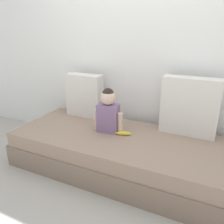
# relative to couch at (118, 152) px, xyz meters

# --- Properties ---
(ground_plane) EXTENTS (12.00, 12.00, 0.00)m
(ground_plane) POSITION_rel_couch_xyz_m (0.00, 0.00, -0.19)
(ground_plane) COLOR #B2ADA3
(back_wall) EXTENTS (5.45, 0.10, 2.39)m
(back_wall) POSITION_rel_couch_xyz_m (0.00, 0.59, 1.00)
(back_wall) COLOR white
(back_wall) RESTS_ON ground
(couch) EXTENTS (2.25, 0.93, 0.39)m
(couch) POSITION_rel_couch_xyz_m (0.00, 0.00, 0.00)
(couch) COLOR #826C5B
(couch) RESTS_ON ground
(throw_pillow_left) EXTENTS (0.45, 0.16, 0.52)m
(throw_pillow_left) POSITION_rel_couch_xyz_m (-0.62, 0.36, 0.46)
(throw_pillow_left) COLOR silver
(throw_pillow_left) RESTS_ON couch
(throw_pillow_right) EXTENTS (0.56, 0.16, 0.59)m
(throw_pillow_right) POSITION_rel_couch_xyz_m (0.62, 0.36, 0.49)
(throw_pillow_right) COLOR silver
(throw_pillow_right) RESTS_ON couch
(toddler) EXTENTS (0.33, 0.17, 0.47)m
(toddler) POSITION_rel_couch_xyz_m (-0.15, 0.06, 0.43)
(toddler) COLOR gray
(toddler) RESTS_ON couch
(banana) EXTENTS (0.18, 0.09, 0.04)m
(banana) POSITION_rel_couch_xyz_m (0.04, 0.04, 0.22)
(banana) COLOR yellow
(banana) RESTS_ON couch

